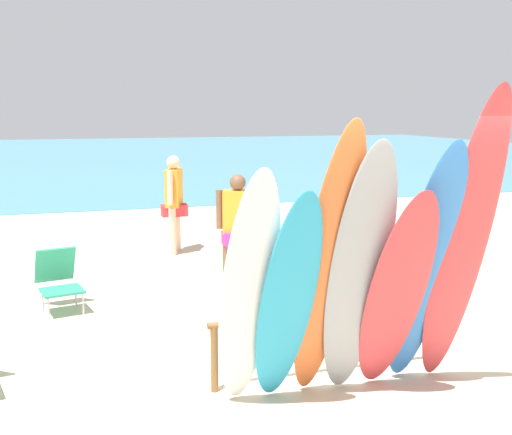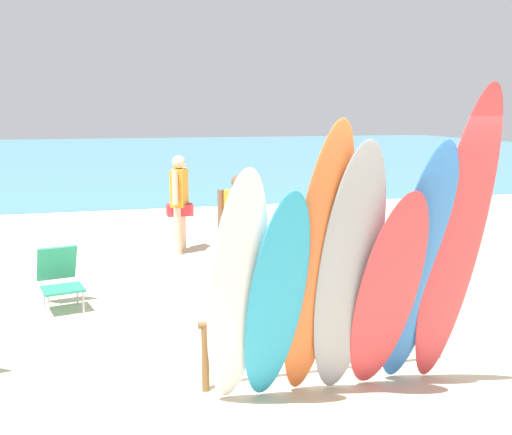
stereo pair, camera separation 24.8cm
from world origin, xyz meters
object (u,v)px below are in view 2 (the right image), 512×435
at_px(surfboard_white_0, 237,293).
at_px(surfboard_teal_1, 276,302).
at_px(surfboard_red_6, 455,246).
at_px(surfboard_rack, 322,327).
at_px(beach_chair_red, 60,276).
at_px(surfboard_orange_2, 317,268).
at_px(beachgoer_strolling, 331,240).
at_px(surfboard_grey_3, 348,276).
at_px(beachgoer_photographing, 239,223).
at_px(surfboard_red_4, 387,296).
at_px(surfboard_blue_5, 417,270).
at_px(beachgoer_midbeach, 179,197).

height_order(surfboard_white_0, surfboard_teal_1, surfboard_white_0).
xyz_separation_m(surfboard_teal_1, surfboard_red_6, (1.58, -0.10, 0.40)).
distance_m(surfboard_rack, beach_chair_red, 3.84).
distance_m(surfboard_orange_2, beachgoer_strolling, 2.97).
height_order(surfboard_grey_3, beach_chair_red, surfboard_grey_3).
bearing_deg(surfboard_red_6, beachgoer_photographing, 107.61).
bearing_deg(beachgoer_strolling, beach_chair_red, -72.25).
bearing_deg(surfboard_grey_3, surfboard_teal_1, 178.45).
xyz_separation_m(surfboard_white_0, surfboard_red_4, (1.31, -0.08, -0.10)).
relative_size(surfboard_blue_5, beachgoer_midbeach, 1.40).
xyz_separation_m(surfboard_orange_2, surfboard_grey_3, (0.27, -0.04, -0.08)).
xyz_separation_m(surfboard_red_4, beachgoer_midbeach, (-0.92, 6.22, 0.04)).
bearing_deg(beachgoer_photographing, surfboard_red_6, -53.97).
bearing_deg(surfboard_red_4, beachgoer_photographing, 96.32).
distance_m(surfboard_grey_3, beachgoer_strolling, 2.90).
bearing_deg(surfboard_red_4, surfboard_red_6, -4.79).
relative_size(surfboard_red_4, beachgoer_midbeach, 1.19).
height_order(surfboard_blue_5, beach_chair_red, surfboard_blue_5).
relative_size(beachgoer_strolling, beachgoer_photographing, 0.91).
height_order(surfboard_red_4, beachgoer_midbeach, surfboard_red_4).
bearing_deg(surfboard_teal_1, surfboard_grey_3, -9.18).
distance_m(surfboard_white_0, surfboard_teal_1, 0.34).
height_order(surfboard_rack, beachgoer_strolling, beachgoer_strolling).
height_order(beachgoer_midbeach, beachgoer_photographing, beachgoer_midbeach).
xyz_separation_m(surfboard_blue_5, beachgoer_photographing, (-0.70, 3.73, -0.22)).
distance_m(beachgoer_midbeach, beach_chair_red, 3.39).
height_order(surfboard_rack, beach_chair_red, beach_chair_red).
distance_m(surfboard_red_4, beachgoer_strolling, 2.79).
height_order(surfboard_rack, beachgoer_midbeach, beachgoer_midbeach).
bearing_deg(beachgoer_midbeach, surfboard_blue_5, -146.15).
distance_m(surfboard_blue_5, beachgoer_strolling, 2.72).
distance_m(surfboard_teal_1, beachgoer_midbeach, 6.17).
bearing_deg(beachgoer_midbeach, surfboard_white_0, -160.94).
bearing_deg(beach_chair_red, beachgoer_strolling, -25.17).
bearing_deg(surfboard_white_0, beachgoer_photographing, 73.22).
distance_m(surfboard_teal_1, surfboard_orange_2, 0.44).
xyz_separation_m(beachgoer_strolling, beachgoer_photographing, (-0.99, 1.05, 0.08)).
distance_m(surfboard_white_0, beachgoer_midbeach, 6.15).
height_order(surfboard_red_6, beachgoer_midbeach, surfboard_red_6).
xyz_separation_m(surfboard_red_6, beachgoer_photographing, (-1.01, 3.83, -0.44)).
relative_size(surfboard_rack, beach_chair_red, 2.91).
xyz_separation_m(beachgoer_photographing, beach_chair_red, (-2.47, -0.28, -0.53)).
xyz_separation_m(surfboard_orange_2, beachgoer_midbeach, (-0.29, 6.17, -0.24)).
bearing_deg(surfboard_rack, beach_chair_red, 131.14).
bearing_deg(beachgoer_strolling, surfboard_grey_3, 11.18).
bearing_deg(surfboard_rack, surfboard_orange_2, -116.35).
bearing_deg(surfboard_white_0, surfboard_rack, 26.10).
xyz_separation_m(surfboard_teal_1, beachgoer_strolling, (1.56, 2.68, -0.12)).
height_order(surfboard_teal_1, surfboard_red_4, surfboard_teal_1).
relative_size(beachgoer_midbeach, beachgoer_photographing, 1.06).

